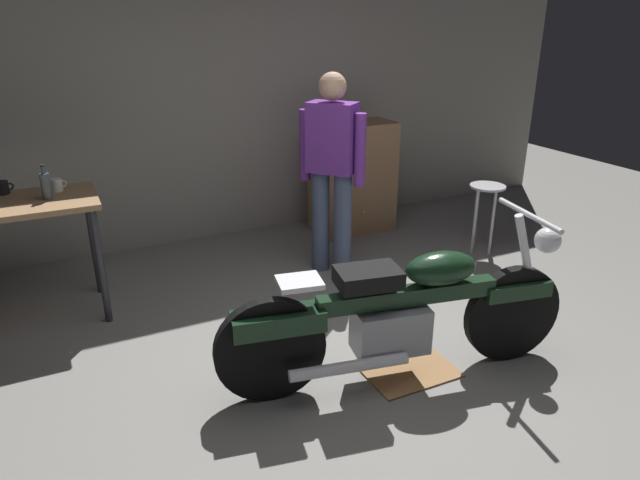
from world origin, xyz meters
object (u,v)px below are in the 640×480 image
motorcycle (402,312)px  wooden_dresser (353,178)px  shop_stool (486,200)px  bottle (46,185)px  mug_black_matte (3,188)px  mug_white_ceramic (57,185)px  person_standing (332,166)px

motorcycle → wooden_dresser: wooden_dresser is taller
shop_stool → bottle: (-3.58, 0.38, 0.50)m
wooden_dresser → motorcycle: bearing=-112.6°
wooden_dresser → mug_black_matte: bearing=-172.6°
shop_stool → mug_white_ceramic: bearing=170.9°
mug_white_ceramic → bottle: bottle is taller
person_standing → bottle: (-2.11, 0.15, 0.07)m
shop_stool → mug_white_ceramic: size_ratio=5.97×
motorcycle → mug_black_matte: bearing=146.4°
wooden_dresser → bottle: size_ratio=4.56×
motorcycle → person_standing: bearing=88.4°
mug_white_ceramic → bottle: 0.20m
mug_black_matte → motorcycle: bearing=-44.1°
mug_black_matte → bottle: 0.39m
mug_black_matte → mug_white_ceramic: size_ratio=1.10×
motorcycle → mug_white_ceramic: motorcycle is taller
shop_stool → wooden_dresser: size_ratio=0.58×
mug_black_matte → mug_white_ceramic: 0.36m
person_standing → mug_black_matte: (-2.39, 0.41, 0.02)m
mug_black_matte → mug_white_ceramic: bearing=-14.3°
motorcycle → wooden_dresser: (0.99, 2.38, 0.10)m
motorcycle → bottle: 2.53m
wooden_dresser → person_standing: bearing=-128.9°
motorcycle → mug_white_ceramic: size_ratio=20.21×
mug_black_matte → shop_stool: bearing=-9.6°
person_standing → mug_black_matte: 2.42m
person_standing → mug_black_matte: person_standing is taller
motorcycle → shop_stool: bearing=47.1°
wooden_dresser → mug_white_ceramic: 2.77m
mug_white_ceramic → bottle: (-0.07, -0.18, 0.05)m
mug_white_ceramic → bottle: bearing=-111.4°
motorcycle → person_standing: person_standing is taller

